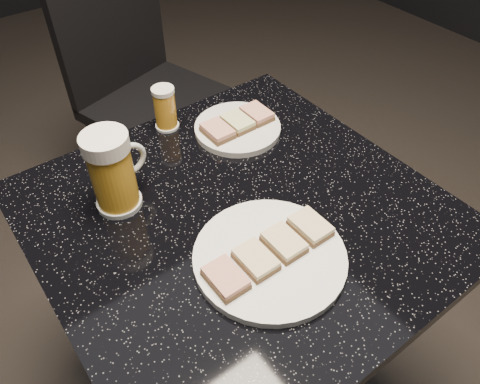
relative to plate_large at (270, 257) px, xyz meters
name	(u,v)px	position (x,y,z in m)	size (l,w,h in m)	color
plate_large	(270,257)	(0.00, 0.00, 0.00)	(0.25, 0.25, 0.01)	white
plate_small	(238,128)	(0.17, 0.32, 0.00)	(0.19, 0.19, 0.01)	silver
table	(240,287)	(0.03, 0.12, -0.25)	(0.70, 0.70, 0.75)	black
beer_mug	(113,171)	(-0.14, 0.27, 0.07)	(0.12, 0.08, 0.16)	silver
beer_tumbler	(165,108)	(0.05, 0.42, 0.04)	(0.05, 0.05, 0.10)	white
chair	(146,87)	(0.26, 0.98, -0.25)	(0.54, 0.54, 0.89)	black
canapes_on_plate_large	(270,251)	(0.00, 0.00, 0.02)	(0.23, 0.07, 0.02)	#4C3521
canapes_on_plate_small	(238,122)	(0.17, 0.32, 0.02)	(0.16, 0.07, 0.02)	#4C3521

